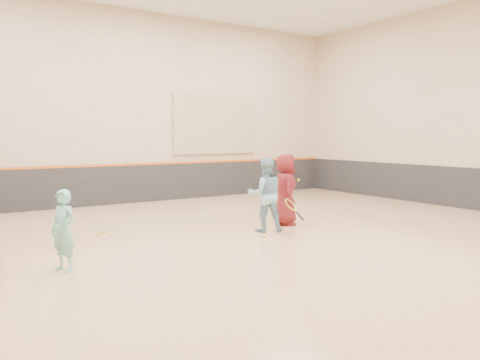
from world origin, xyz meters
TOP-DOWN VIEW (x-y plane):
  - room at (0.00, 0.00)m, footprint 15.04×12.04m
  - wainscot_back at (0.00, 5.97)m, footprint 14.90×0.04m
  - wainscot_right at (7.47, 0.00)m, footprint 0.04×11.90m
  - accent_stripe at (0.00, 5.96)m, footprint 14.90×0.03m
  - acoustic_panel at (2.80, 5.95)m, footprint 3.20×0.08m
  - girl at (-3.75, -0.64)m, footprint 0.49×0.56m
  - instructor at (0.71, 0.14)m, footprint 0.97×0.88m
  - young_man at (1.58, 0.51)m, footprint 0.85×0.98m
  - held_racket at (1.09, -0.28)m, footprint 0.54×0.54m
  - spare_racket at (-2.46, 1.71)m, footprint 0.67×0.67m
  - ball_under_racket at (0.30, -0.40)m, footprint 0.07×0.07m
  - ball_in_hand at (1.81, 0.31)m, footprint 0.07×0.07m
  - ball_beside_spare at (-1.39, 3.12)m, footprint 0.07×0.07m

SIDE VIEW (x-z plane):
  - ball_under_racket at x=0.30m, z-range 0.00..0.07m
  - ball_beside_spare at x=-1.39m, z-range 0.00..0.07m
  - spare_racket at x=-2.46m, z-range 0.00..0.11m
  - wainscot_back at x=0.00m, z-range 0.00..1.20m
  - wainscot_right at x=7.47m, z-range 0.00..1.20m
  - held_racket at x=1.09m, z-range 0.33..0.90m
  - girl at x=-3.75m, z-range 0.00..1.29m
  - room at x=0.00m, z-range -2.30..3.92m
  - instructor at x=0.71m, z-range 0.00..1.63m
  - young_man at x=1.58m, z-range 0.00..1.70m
  - ball_in_hand at x=1.81m, z-range 1.04..1.11m
  - accent_stripe at x=0.00m, z-range 1.19..1.25m
  - acoustic_panel at x=2.80m, z-range 1.50..3.50m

